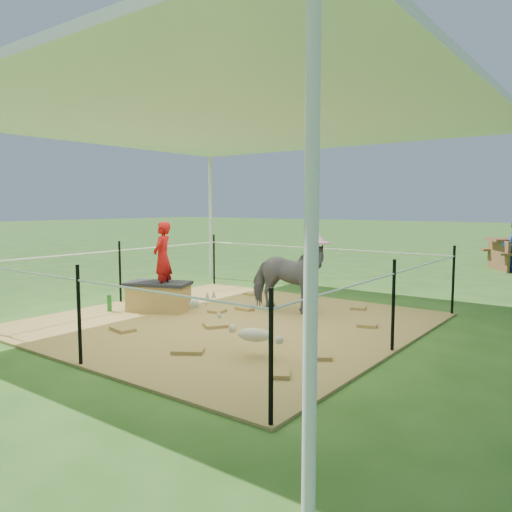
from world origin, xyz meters
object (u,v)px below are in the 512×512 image
Objects in this scene: foal at (254,332)px; straw_bale at (159,298)px; green_bottle at (109,303)px; woman at (162,250)px; pony at (287,278)px.

straw_bale is at bearing 139.84° from foal.
straw_bale is 0.92× the size of foal.
foal is (3.00, -0.50, 0.14)m from green_bottle.
straw_bale is 0.83× the size of woman.
pony is at bearing 95.28° from foal.
woman is 4.32× the size of green_bottle.
straw_bale is at bearing 113.51° from pony.
woman is 2.62m from foal.
foal is at bearing -9.38° from green_bottle.
pony is at bearing 101.54° from woman.
green_bottle is at bearing 115.31° from pony.
woman reaches higher than green_bottle.
pony is 1.30× the size of foal.
green_bottle is 0.20× the size of pony.
woman reaches higher than pony.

